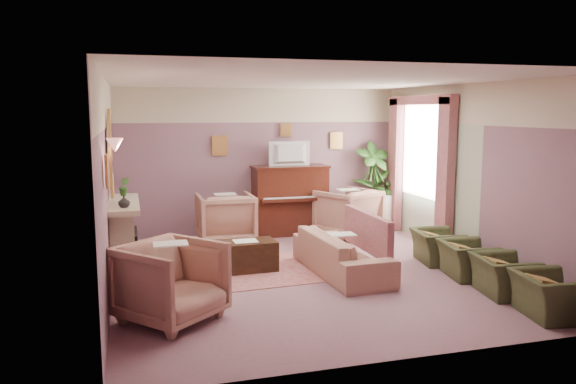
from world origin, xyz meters
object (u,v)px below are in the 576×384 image
object	(u,v)px
floral_armchair_right	(348,210)
olive_chair_c	(467,254)
floral_armchair_front	(172,278)
television	(291,152)
olive_chair_b	(504,269)
sofa	(342,246)
olive_chair_a	(549,288)
floral_armchair_left	(225,216)
piano	(290,201)
coffee_table	(242,256)
olive_chair_d	(437,241)
side_table	(380,212)

from	to	relation	value
floral_armchair_right	olive_chair_c	size ratio (longest dim) A/B	1.28
olive_chair_c	floral_armchair_front	bearing A→B (deg)	-172.12
television	olive_chair_b	distance (m)	4.72
sofa	olive_chair_c	size ratio (longest dim) A/B	2.59
sofa	olive_chair_a	world-z (taller)	sofa
floral_armchair_left	olive_chair_b	xyz separation A→B (m)	(2.99, -3.81, -0.17)
piano	olive_chair_a	bearing A→B (deg)	-72.17
television	coffee_table	size ratio (longest dim) A/B	0.80
olive_chair_d	piano	bearing A→B (deg)	121.77
floral_armchair_left	olive_chair_d	world-z (taller)	floral_armchair_left
olive_chair_d	side_table	size ratio (longest dim) A/B	1.13
side_table	olive_chair_d	bearing A→B (deg)	-95.40
coffee_table	olive_chair_d	size ratio (longest dim) A/B	1.27
olive_chair_b	olive_chair_c	size ratio (longest dim) A/B	1.00
television	side_table	world-z (taller)	television
coffee_table	floral_armchair_left	xyz separation A→B (m)	(0.06, 1.81, 0.28)
floral_armchair_right	floral_armchair_front	bearing A→B (deg)	-135.32
piano	olive_chair_d	xyz separation A→B (m)	(1.65, -2.66, -0.31)
floral_armchair_left	olive_chair_c	distance (m)	4.23
floral_armchair_left	olive_chair_c	bearing A→B (deg)	-45.01
coffee_table	olive_chair_c	bearing A→B (deg)	-21.21
television	sofa	size ratio (longest dim) A/B	0.39
sofa	olive_chair_d	distance (m)	1.68
side_table	piano	bearing A→B (deg)	178.04
floral_armchair_front	television	bearing A→B (deg)	57.43
sofa	floral_armchair_front	world-z (taller)	floral_armchair_front
olive_chair_a	olive_chair_c	distance (m)	1.64
piano	floral_armchair_front	size ratio (longest dim) A/B	1.38
television	floral_armchair_front	world-z (taller)	television
olive_chair_c	olive_chair_d	xyz separation A→B (m)	(0.00, 0.82, 0.00)
floral_armchair_front	olive_chair_d	size ratio (longest dim) A/B	1.28
television	floral_armchair_front	distance (m)	4.88
piano	television	world-z (taller)	television
olive_chair_b	coffee_table	bearing A→B (deg)	146.69
olive_chair_b	olive_chair_d	world-z (taller)	same
floral_armchair_right	olive_chair_d	size ratio (longest dim) A/B	1.28
television	olive_chair_d	size ratio (longest dim) A/B	1.01
coffee_table	floral_armchair_right	world-z (taller)	floral_armchair_right
olive_chair_a	side_table	bearing A→B (deg)	87.22
piano	olive_chair_d	bearing A→B (deg)	-58.23
floral_armchair_front	olive_chair_b	size ratio (longest dim) A/B	1.28
television	olive_chair_c	world-z (taller)	television
sofa	olive_chair_a	size ratio (longest dim) A/B	2.59
floral_armchair_right	side_table	world-z (taller)	floral_armchair_right
olive_chair_d	sofa	bearing A→B (deg)	-174.61
floral_armchair_right	floral_armchair_front	distance (m)	4.99
piano	floral_armchair_left	world-z (taller)	piano
olive_chair_a	sofa	bearing A→B (deg)	125.90
olive_chair_d	side_table	bearing A→B (deg)	84.60
sofa	olive_chair_b	xyz separation A→B (m)	(1.67, -1.48, -0.07)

